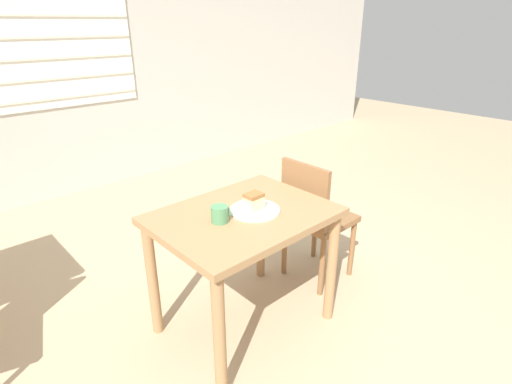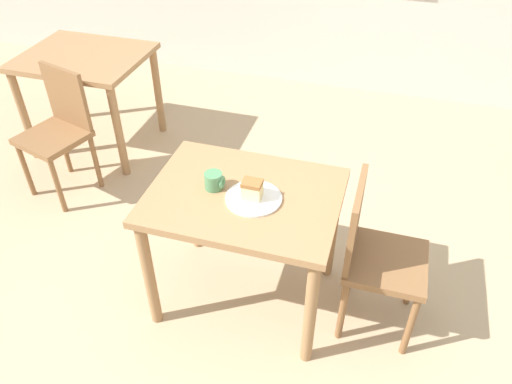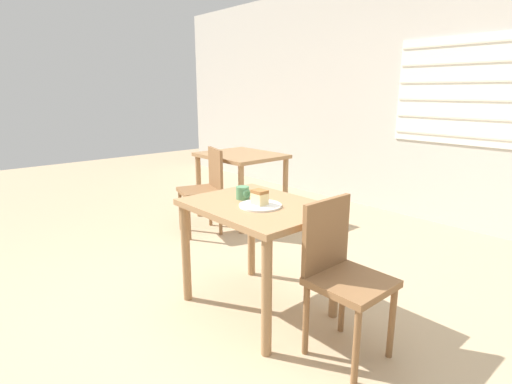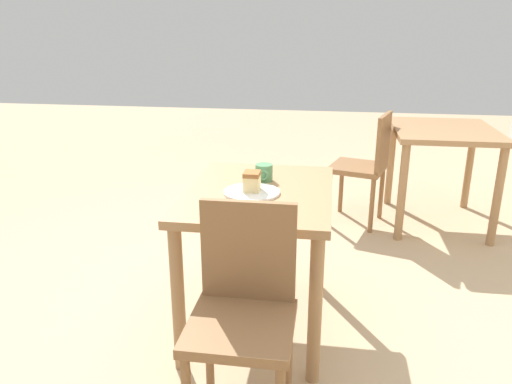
{
  "view_description": "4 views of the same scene",
  "coord_description": "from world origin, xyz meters",
  "views": [
    {
      "loc": [
        -1.38,
        -1.21,
        1.69
      ],
      "look_at": [
        -0.03,
        0.24,
        0.84
      ],
      "focal_mm": 28.0,
      "sensor_mm": 36.0,
      "label": 1
    },
    {
      "loc": [
        0.47,
        -1.54,
        2.27
      ],
      "look_at": [
        -0.05,
        0.21,
        0.8
      ],
      "focal_mm": 35.0,
      "sensor_mm": 36.0,
      "label": 2
    },
    {
      "loc": [
        1.74,
        -1.41,
        1.46
      ],
      "look_at": [
        -0.09,
        0.21,
        0.84
      ],
      "focal_mm": 28.0,
      "sensor_mm": 36.0,
      "label": 3
    },
    {
      "loc": [
        2.17,
        0.58,
        1.52
      ],
      "look_at": [
        -0.03,
        0.25,
        0.77
      ],
      "focal_mm": 35.0,
      "sensor_mm": 36.0,
      "label": 4
    }
  ],
  "objects": [
    {
      "name": "chair_far_corner",
      "position": [
        -1.64,
        0.86,
        0.49
      ],
      "size": [
        0.49,
        0.49,
        0.88
      ],
      "rotation": [
        0.0,
        0.0,
        -0.29
      ],
      "color": "brown",
      "rests_on": "ground_plane"
    },
    {
      "name": "cake_slice",
      "position": [
        -0.07,
        0.22,
        0.81
      ],
      "size": [
        0.09,
        0.08,
        0.09
      ],
      "color": "beige",
      "rests_on": "plate"
    },
    {
      "name": "plate",
      "position": [
        -0.07,
        0.22,
        0.75
      ],
      "size": [
        0.27,
        0.27,
        0.01
      ],
      "color": "white",
      "rests_on": "dining_table_near"
    },
    {
      "name": "coffee_mug",
      "position": [
        -0.28,
        0.25,
        0.79
      ],
      "size": [
        0.1,
        0.09,
        0.09
      ],
      "color": "#4C8456",
      "rests_on": "dining_table_near"
    },
    {
      "name": "dining_table_near",
      "position": [
        -0.12,
        0.25,
        0.62
      ],
      "size": [
        0.93,
        0.71,
        0.75
      ],
      "color": "#9E754C",
      "rests_on": "ground_plane"
    },
    {
      "name": "ground_plane",
      "position": [
        0.0,
        0.0,
        0.0
      ],
      "size": [
        14.0,
        14.0,
        0.0
      ],
      "primitive_type": "plane",
      "color": "tan"
    },
    {
      "name": "dining_table_far",
      "position": [
        -1.74,
        1.43,
        0.64
      ],
      "size": [
        0.89,
        0.75,
        0.77
      ],
      "color": "#9E754C",
      "rests_on": "ground_plane"
    },
    {
      "name": "wall_back",
      "position": [
        0.0,
        3.03,
        1.4
      ],
      "size": [
        10.0,
        0.1,
        2.8
      ],
      "color": "beige",
      "rests_on": "ground_plane"
    },
    {
      "name": "chair_near_window",
      "position": [
        0.54,
        0.28,
        0.49
      ],
      "size": [
        0.39,
        0.39,
        0.88
      ],
      "rotation": [
        0.0,
        0.0,
        1.57
      ],
      "color": "brown",
      "rests_on": "ground_plane"
    }
  ]
}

